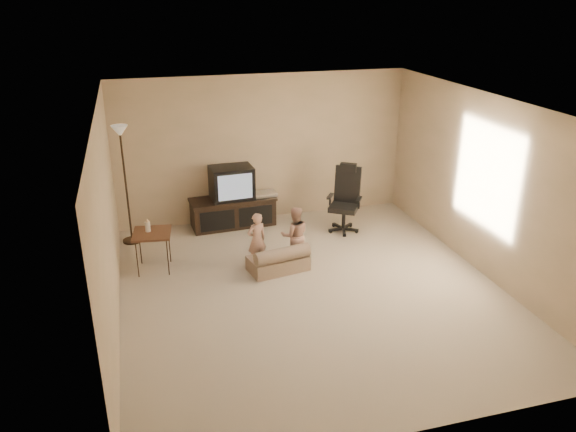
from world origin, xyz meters
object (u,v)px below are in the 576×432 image
Objects in this scene: office_chair at (345,207)px; child_sofa at (279,261)px; floor_lamp at (123,159)px; toddler_right at (295,235)px; side_table at (152,233)px; tv_stand at (233,202)px; toddler_left at (257,240)px.

child_sofa is at bearing -107.55° from office_chair.
child_sofa is at bearing -38.68° from floor_lamp.
side_table is at bearing -2.87° from toddler_right.
office_chair is 1.29× the size of toddler_right.
tv_stand is at bearing -62.83° from toddler_right.
tv_stand is at bearing -104.47° from toddler_left.
toddler_right is (-1.14, -0.94, 0.03)m from office_chair.
child_sofa is (0.32, -1.84, -0.27)m from tv_stand.
child_sofa is at bearing 42.26° from toddler_right.
side_table is 2.05m from toddler_right.
toddler_right is (0.29, 0.21, 0.27)m from child_sofa.
floor_lamp reaches higher than tv_stand.
floor_lamp is (-0.30, 1.08, 0.82)m from side_table.
side_table is at bearing -135.36° from office_chair.
floor_lamp is at bearing -153.97° from office_chair.
floor_lamp reaches higher than toddler_left.
floor_lamp is at bearing -24.86° from toddler_right.
child_sofa is 0.44m from toddler_left.
side_table is at bearing -140.84° from tv_stand.
side_table is at bearing -27.73° from toddler_left.
tv_stand is 1.70× the size of toddler_right.
office_chair is 1.43× the size of side_table.
toddler_right is (0.56, -0.04, 0.02)m from toddler_left.
tv_stand reaches higher than child_sofa.
tv_stand is at bearing 7.43° from floor_lamp.
child_sofa is at bearing -17.44° from side_table.
office_chair is at bearing -25.08° from tv_stand.
floor_lamp is 2.29× the size of toddler_left.
toddler_left is (-1.70, -0.90, 0.01)m from office_chair.
tv_stand reaches higher than toddler_left.
office_chair reaches higher than toddler_right.
toddler_left is at bearing 2.37° from toddler_right.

